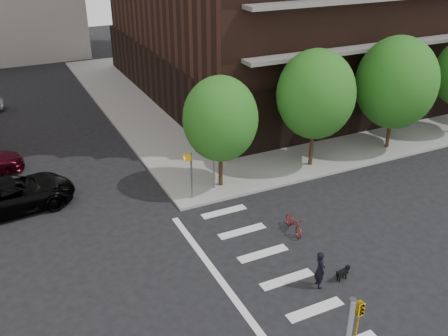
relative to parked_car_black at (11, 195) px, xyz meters
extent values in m
plane|color=black|center=(6.65, -10.91, -0.87)|extent=(120.00, 120.00, 0.00)
cube|color=gray|center=(27.15, 12.59, -0.79)|extent=(39.00, 33.00, 0.15)
cube|color=silver|center=(9.65, -12.91, -0.86)|extent=(2.40, 0.50, 0.01)
cube|color=silver|center=(9.65, -10.91, -0.86)|extent=(2.40, 0.50, 0.01)
cube|color=silver|center=(9.65, -8.91, -0.86)|extent=(2.40, 0.50, 0.01)
cube|color=silver|center=(9.65, -6.91, -0.86)|extent=(2.40, 0.50, 0.01)
cube|color=silver|center=(9.65, -4.91, -0.86)|extent=(2.40, 0.50, 0.01)
cube|color=silver|center=(7.15, -10.91, -0.86)|extent=(0.30, 13.00, 0.01)
cube|color=black|center=(24.65, 13.09, 1.28)|extent=(25.50, 25.50, 4.00)
cylinder|color=#301E11|center=(10.65, -2.41, 0.43)|extent=(0.24, 0.24, 2.30)
sphere|color=#235B19|center=(10.65, -2.41, 3.18)|extent=(4.00, 4.00, 4.00)
cylinder|color=#301E11|center=(16.65, -2.41, 0.58)|extent=(0.24, 0.24, 2.60)
sphere|color=#235B19|center=(16.65, -2.41, 3.68)|extent=(4.50, 4.50, 4.50)
cylinder|color=#301E11|center=(22.65, -2.41, 0.43)|extent=(0.24, 0.24, 2.30)
sphere|color=#235B19|center=(22.65, -2.41, 3.58)|extent=(5.00, 5.00, 5.00)
imported|color=gold|center=(6.40, -18.41, 4.58)|extent=(0.16, 0.20, 1.00)
cylinder|color=slate|center=(8.65, -3.11, 0.58)|extent=(0.10, 0.10, 2.60)
cube|color=gold|center=(8.45, -3.11, 1.68)|extent=(0.32, 0.25, 0.32)
cylinder|color=slate|center=(10.15, -2.61, 0.38)|extent=(0.08, 0.08, 2.20)
cube|color=gold|center=(10.15, -2.76, 1.28)|extent=(0.64, 0.02, 0.64)
imported|color=black|center=(0.00, 0.00, 0.00)|extent=(3.52, 6.52, 1.74)
imported|color=maroon|center=(11.87, -7.96, -0.41)|extent=(0.87, 1.82, 0.92)
imported|color=black|center=(10.58, -11.81, -0.04)|extent=(0.69, 0.54, 1.66)
cube|color=black|center=(11.68, -11.90, -0.52)|extent=(0.58, 0.27, 0.22)
cube|color=black|center=(11.98, -11.85, -0.38)|extent=(0.18, 0.15, 0.16)
cylinder|color=black|center=(11.84, -11.84, -0.75)|extent=(0.06, 0.06, 0.24)
cylinder|color=black|center=(11.51, -11.95, -0.75)|extent=(0.06, 0.06, 0.24)
camera|label=1|loc=(0.12, -24.62, 12.41)|focal=40.00mm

